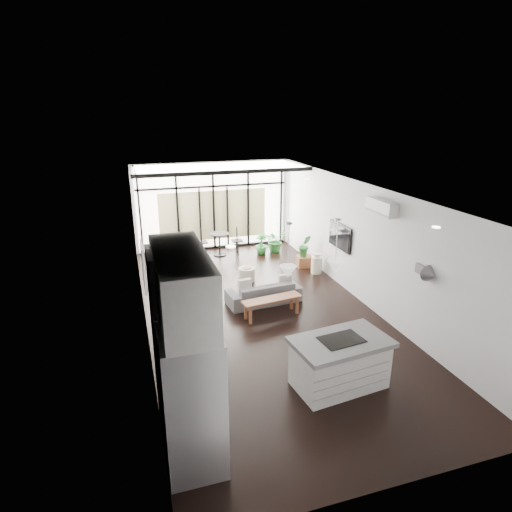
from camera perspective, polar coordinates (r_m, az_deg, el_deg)
floor at (r=9.80m, az=0.52°, el=-7.48°), size 5.00×10.00×0.00m
ceiling at (r=8.90m, az=0.58°, el=8.85°), size 5.00×10.00×0.00m
wall_left at (r=8.86m, az=-15.05°, el=-1.27°), size 0.02×10.00×2.80m
wall_right at (r=10.26m, az=13.98°, el=1.62°), size 0.02×10.00×2.80m
wall_back at (r=13.93m, az=-5.77°, el=6.67°), size 5.00×0.02×2.80m
wall_front at (r=5.22m, az=18.30°, el=-16.97°), size 5.00×0.02×2.80m
glazing at (r=13.81m, az=-5.67°, el=6.57°), size 5.00×0.20×2.80m
skylight at (r=12.73m, az=-5.04°, el=11.78°), size 4.70×1.90×0.06m
neighbour_building at (r=13.95m, az=-5.68°, el=5.43°), size 3.50×0.02×1.60m
island at (r=7.37m, az=11.09°, el=-13.80°), size 1.67×1.11×0.86m
cooktop at (r=7.14m, az=11.32°, el=-10.87°), size 0.74×0.54×0.01m
fridge at (r=5.69m, az=-8.55°, el=-18.46°), size 0.73×0.91×1.89m
appliance_column at (r=6.13m, az=-10.21°, el=-11.12°), size 0.69×0.72×2.67m
upper_cabinets at (r=5.28m, az=-9.85°, el=-3.93°), size 0.62×1.75×0.86m
pendant_left at (r=6.57m, az=4.28°, el=-2.08°), size 0.26×0.26×0.18m
pendant_right at (r=6.89m, az=10.50°, el=-1.34°), size 0.26×0.26×0.18m
sofa at (r=10.13m, az=1.02°, el=-4.41°), size 1.79×0.67×0.68m
console_bench at (r=9.53m, az=2.11°, el=-6.85°), size 1.39×0.52×0.43m
pouf at (r=11.45m, az=-1.25°, el=-2.44°), size 0.56×0.56×0.36m
crate at (r=12.54m, az=6.44°, el=-0.69°), size 0.46×0.46×0.31m
plant_tall at (r=13.72m, az=2.60°, el=1.76°), size 0.84×0.89×0.58m
plant_med at (r=13.49m, az=0.72°, el=1.01°), size 0.69×0.76×0.37m
plant_crate at (r=12.44m, az=6.50°, el=0.61°), size 0.40×0.67×0.29m
milk_can at (r=12.03m, az=8.08°, el=-0.94°), size 0.33×0.33×0.58m
bistro_set at (r=13.39m, az=-4.88°, el=1.53°), size 1.51×0.78×0.69m
tv at (r=11.09m, az=11.15°, el=2.62°), size 0.05×1.10×0.65m
ac_unit at (r=9.28m, az=16.37°, el=6.31°), size 0.22×0.90×0.30m
framed_art at (r=8.34m, az=-14.75°, el=-1.43°), size 0.04×0.70×0.90m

